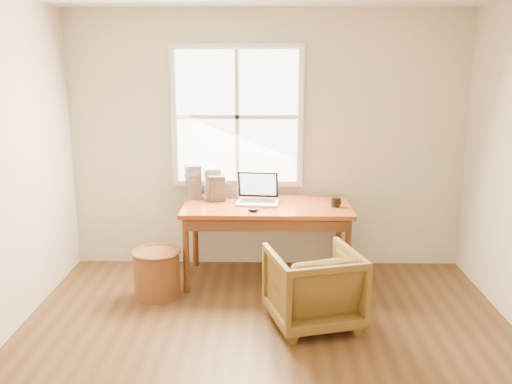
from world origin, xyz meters
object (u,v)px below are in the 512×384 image
armchair (313,287)px  wicker_stool (157,274)px  laptop (258,190)px  desk (267,207)px  cd_stack_a (213,183)px  coffee_mug (335,202)px

armchair → wicker_stool: (-1.38, 0.54, -0.11)m
wicker_stool → laptop: (0.91, 0.47, 0.67)m
desk → wicker_stool: desk is taller
armchair → cd_stack_a: bearing=-68.6°
armchair → cd_stack_a: 1.63m
wicker_stool → armchair: bearing=-21.3°
laptop → coffee_mug: laptop is taller
wicker_stool → coffee_mug: 1.79m
desk → cd_stack_a: size_ratio=5.16×
armchair → laptop: size_ratio=1.88×
laptop → coffee_mug: (0.74, -0.10, -0.09)m
armchair → wicker_stool: armchair is taller
laptop → wicker_stool: bearing=-146.3°
armchair → laptop: 1.25m
laptop → desk: bearing=-14.7°
wicker_stool → laptop: 1.23m
desk → armchair: size_ratio=2.28×
laptop → cd_stack_a: (-0.45, 0.20, 0.02)m
armchair → wicker_stool: bearing=-37.0°
wicker_stool → coffee_mug: (1.64, 0.38, 0.59)m
desk → cd_stack_a: 0.61m
armchair → coffee_mug: (0.27, 0.91, 0.48)m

